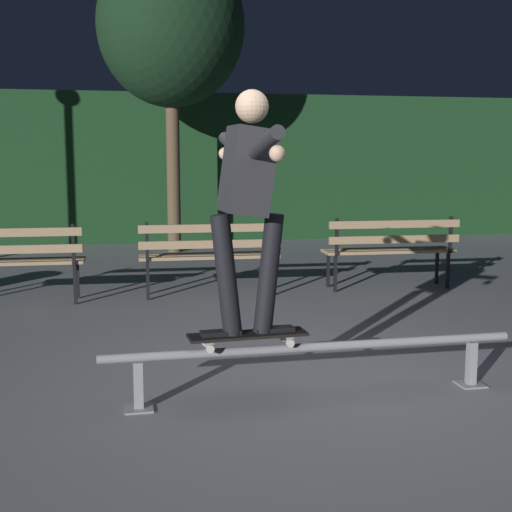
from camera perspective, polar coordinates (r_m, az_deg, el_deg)
The scene contains 9 objects.
ground_plane at distance 4.92m, azimuth 4.30°, elevation -10.93°, with size 90.00×90.00×0.00m, color slate.
hedge_backdrop at distance 13.52m, azimuth -6.38°, elevation 7.15°, with size 24.00×1.20×2.72m, color #193D1E.
grind_rail at distance 4.73m, azimuth 4.70°, elevation -8.00°, with size 2.83×0.18×0.37m.
skateboard at distance 4.59m, azimuth -0.68°, elevation -6.49°, with size 0.79×0.24×0.09m.
skateboarder at distance 4.44m, azimuth -0.67°, elevation 5.26°, with size 0.62×1.41×1.56m.
park_bench_leftmost at distance 7.97m, azimuth -19.57°, elevation 0.02°, with size 1.62×0.49×0.88m.
park_bench_left_center at distance 7.98m, azimuth -3.78°, elevation 0.48°, with size 1.62×0.49×0.88m.
park_bench_right_center at distance 8.56m, azimuth 10.90°, elevation 0.89°, with size 1.62×0.49×0.88m.
tree_behind_benches at distance 11.88m, azimuth -6.94°, elevation 18.06°, with size 2.37×2.37×4.97m.
Camera 1 is at (-1.31, -4.46, 1.62)m, focal length 49.18 mm.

